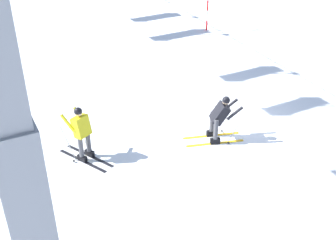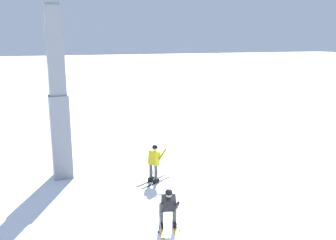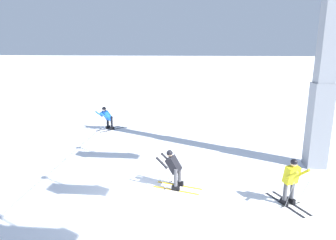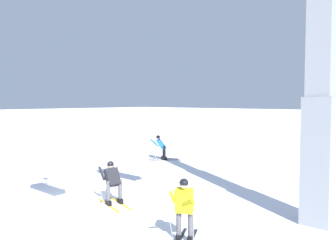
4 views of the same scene
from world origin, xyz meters
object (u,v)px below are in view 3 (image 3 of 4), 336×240
skier_carving_main (173,167)px  lift_tower_near (327,55)px  skier_distant_uphill (107,117)px  skier_distant_downhill (291,179)px

skier_carving_main → lift_tower_near: size_ratio=0.16×
skier_carving_main → skier_distant_uphill: skier_distant_uphill is taller
lift_tower_near → skier_distant_downhill: lift_tower_near is taller
skier_distant_downhill → skier_carving_main: bearing=-103.3°
skier_carving_main → skier_distant_uphill: size_ratio=1.06×
skier_distant_downhill → skier_distant_uphill: bearing=-134.6°
skier_carving_main → lift_tower_near: 7.30m
skier_distant_uphill → skier_distant_downhill: (8.12, 8.23, 0.07)m
skier_carving_main → skier_distant_downhill: size_ratio=1.06×
skier_carving_main → lift_tower_near: lift_tower_near is taller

